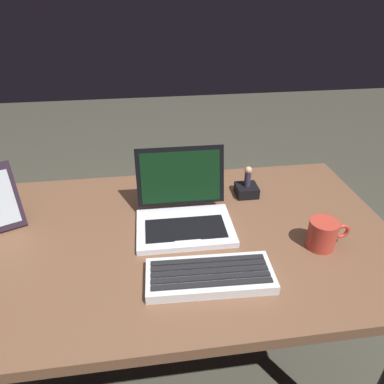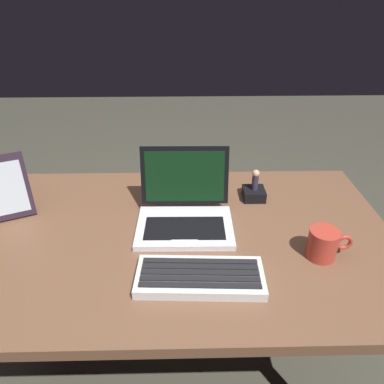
% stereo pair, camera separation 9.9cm
% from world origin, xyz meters
% --- Properties ---
extents(ground_plane, '(8.00, 8.00, 0.00)m').
position_xyz_m(ground_plane, '(0.00, 0.00, 0.00)').
color(ground_plane, '#424035').
extents(desk, '(1.34, 0.76, 0.75)m').
position_xyz_m(desk, '(0.00, 0.00, 0.64)').
color(desk, brown).
rests_on(desk, ground).
extents(laptop_front, '(0.29, 0.24, 0.21)m').
position_xyz_m(laptop_front, '(0.06, 0.05, 0.79)').
color(laptop_front, silver).
rests_on(laptop_front, desk).
extents(external_keyboard, '(0.32, 0.14, 0.03)m').
position_xyz_m(external_keyboard, '(0.09, -0.19, 0.77)').
color(external_keyboard, silver).
rests_on(external_keyboard, desk).
extents(photo_frame, '(0.14, 0.11, 0.20)m').
position_xyz_m(photo_frame, '(-0.48, 0.11, 0.85)').
color(photo_frame, '#281B29').
rests_on(photo_frame, desk).
extents(figurine_stand, '(0.07, 0.07, 0.04)m').
position_xyz_m(figurine_stand, '(0.29, 0.19, 0.77)').
color(figurine_stand, black).
rests_on(figurine_stand, desk).
extents(figurine, '(0.02, 0.02, 0.07)m').
position_xyz_m(figurine, '(0.29, 0.19, 0.83)').
color(figurine, '#312C41').
rests_on(figurine, figurine_stand).
extents(coffee_mug, '(0.12, 0.08, 0.08)m').
position_xyz_m(coffee_mug, '(0.42, -0.11, 0.79)').
color(coffee_mug, '#B73A2C').
rests_on(coffee_mug, desk).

